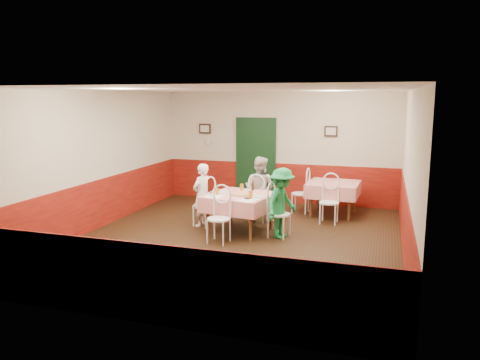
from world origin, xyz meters
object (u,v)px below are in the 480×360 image
(diner_right, at_px, (282,203))
(beer_bottle, at_px, (253,186))
(main_table, at_px, (240,213))
(wallet, at_px, (247,198))
(chair_second_a, at_px, (300,194))
(chair_right, at_px, (279,214))
(glass_a, at_px, (217,192))
(chair_near, at_px, (219,219))
(glass_c, at_px, (242,187))
(diner_left, at_px, (202,195))
(diner_far, at_px, (259,189))
(chair_far, at_px, (258,201))
(pizza, at_px, (241,194))
(chair_second_b, at_px, (329,203))
(chair_left, at_px, (204,205))
(second_table, at_px, (333,199))
(glass_b, at_px, (251,195))

(diner_right, bearing_deg, beer_bottle, 71.72)
(main_table, height_order, wallet, wallet)
(chair_second_a, relative_size, beer_bottle, 4.39)
(chair_right, relative_size, glass_a, 7.00)
(chair_near, bearing_deg, glass_c, 91.26)
(glass_c, bearing_deg, diner_left, -163.53)
(diner_far, bearing_deg, chair_far, 89.47)
(chair_near, height_order, glass_c, chair_near)
(main_table, xyz_separation_m, beer_bottle, (0.15, 0.38, 0.49))
(main_table, bearing_deg, pizza, -47.39)
(main_table, distance_m, chair_near, 0.85)
(chair_second_b, bearing_deg, chair_left, -154.81)
(main_table, height_order, glass_c, glass_c)
(second_table, bearing_deg, glass_c, -138.73)
(pizza, xyz_separation_m, wallet, (0.24, -0.34, -0.00))
(chair_far, height_order, glass_c, chair_far)
(diner_left, bearing_deg, diner_right, 98.62)
(chair_left, relative_size, diner_right, 0.66)
(diner_far, bearing_deg, diner_left, 44.47)
(diner_left, bearing_deg, second_table, 143.72)
(chair_second_a, bearing_deg, diner_far, -32.10)
(second_table, bearing_deg, chair_left, -144.60)
(main_table, relative_size, glass_c, 8.88)
(chair_right, xyz_separation_m, diner_right, (0.05, -0.01, 0.23))
(glass_b, relative_size, diner_left, 0.11)
(pizza, relative_size, glass_a, 3.55)
(chair_far, distance_m, chair_near, 1.70)
(chair_left, distance_m, diner_far, 1.26)
(main_table, bearing_deg, chair_far, 79.63)
(chair_left, distance_m, chair_second_b, 2.66)
(wallet, bearing_deg, main_table, 136.40)
(beer_bottle, distance_m, diner_left, 1.08)
(chair_second_b, height_order, diner_left, diner_left)
(main_table, relative_size, glass_b, 8.31)
(main_table, relative_size, chair_left, 1.36)
(chair_far, bearing_deg, glass_b, 97.34)
(chair_near, xyz_separation_m, glass_a, (-0.26, 0.65, 0.37))
(glass_b, height_order, glass_c, glass_b)
(chair_near, distance_m, glass_b, 0.80)
(second_table, bearing_deg, chair_far, -144.10)
(second_table, bearing_deg, wallet, -121.15)
(diner_left, bearing_deg, chair_far, 141.98)
(wallet, distance_m, diner_far, 1.25)
(chair_right, relative_size, glass_b, 6.13)
(chair_right, bearing_deg, beer_bottle, 62.40)
(chair_right, bearing_deg, glass_a, 101.93)
(chair_near, relative_size, glass_b, 6.13)
(chair_second_a, height_order, diner_right, diner_right)
(glass_a, relative_size, wallet, 1.17)
(glass_a, height_order, diner_left, diner_left)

